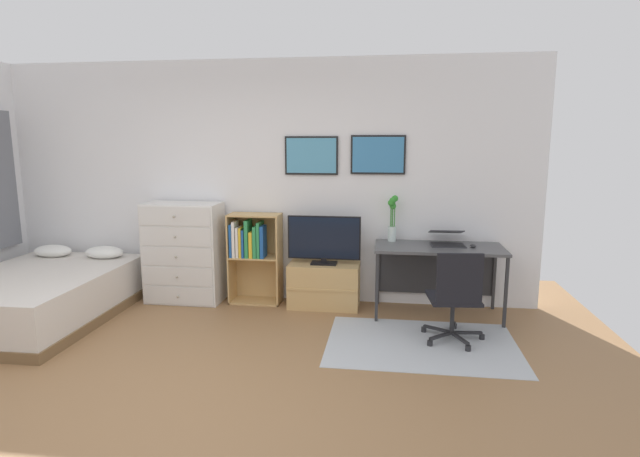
{
  "coord_description": "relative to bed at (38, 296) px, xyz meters",
  "views": [
    {
      "loc": [
        1.43,
        -3.13,
        1.81
      ],
      "look_at": [
        0.78,
        1.5,
        1.0
      ],
      "focal_mm": 28.17,
      "sensor_mm": 36.0,
      "label": 1
    }
  ],
  "objects": [
    {
      "name": "tv_stand",
      "position": [
        2.85,
        0.81,
        -0.01
      ],
      "size": [
        0.77,
        0.41,
        0.49
      ],
      "color": "tan",
      "rests_on": "ground_plane"
    },
    {
      "name": "bookshelf",
      "position": [
        2.03,
        0.85,
        0.36
      ],
      "size": [
        0.57,
        0.3,
        1.01
      ],
      "color": "tan",
      "rests_on": "ground_plane"
    },
    {
      "name": "laptop",
      "position": [
        4.15,
        0.81,
        0.55
      ],
      "size": [
        0.36,
        0.39,
        0.16
      ],
      "rotation": [
        0.0,
        0.0,
        0.04
      ],
      "color": "#333338",
      "rests_on": "desk"
    },
    {
      "name": "area_rug",
      "position": [
        3.86,
        -0.12,
        -0.25
      ],
      "size": [
        1.7,
        1.2,
        0.01
      ],
      "primitive_type": "cube",
      "color": "#B2B7BC",
      "rests_on": "ground_plane"
    },
    {
      "name": "ground_plane",
      "position": [
        2.11,
        -1.36,
        -0.25
      ],
      "size": [
        7.2,
        7.2,
        0.0
      ],
      "primitive_type": "plane",
      "color": "#936B44"
    },
    {
      "name": "office_chair",
      "position": [
        4.15,
        -0.05,
        0.21
      ],
      "size": [
        0.57,
        0.58,
        0.86
      ],
      "rotation": [
        0.0,
        0.0,
        0.1
      ],
      "color": "#232326",
      "rests_on": "ground_plane"
    },
    {
      "name": "television",
      "position": [
        2.85,
        0.78,
        0.5
      ],
      "size": [
        0.79,
        0.16,
        0.53
      ],
      "color": "black",
      "rests_on": "tv_stand"
    },
    {
      "name": "desk",
      "position": [
        4.06,
        0.77,
        0.36
      ],
      "size": [
        1.31,
        0.63,
        0.74
      ],
      "color": "#4C4C4F",
      "rests_on": "ground_plane"
    },
    {
      "name": "wall_back_with_posters",
      "position": [
        2.13,
        1.07,
        1.1
      ],
      "size": [
        6.12,
        0.09,
        2.7
      ],
      "color": "white",
      "rests_on": "ground_plane"
    },
    {
      "name": "bed",
      "position": [
        0.0,
        0.0,
        0.0
      ],
      "size": [
        1.49,
        2.04,
        0.62
      ],
      "rotation": [
        0.0,
        0.0,
        0.02
      ],
      "color": "brown",
      "rests_on": "ground_plane"
    },
    {
      "name": "bamboo_vase",
      "position": [
        3.58,
        0.91,
        0.75
      ],
      "size": [
        0.11,
        0.1,
        0.5
      ],
      "color": "silver",
      "rests_on": "desk"
    },
    {
      "name": "computer_mouse",
      "position": [
        4.4,
        0.69,
        0.51
      ],
      "size": [
        0.06,
        0.1,
        0.03
      ],
      "primitive_type": "ellipsoid",
      "color": "#262628",
      "rests_on": "desk"
    },
    {
      "name": "dresser",
      "position": [
        1.25,
        0.79,
        0.31
      ],
      "size": [
        0.84,
        0.46,
        1.13
      ],
      "color": "silver",
      "rests_on": "ground_plane"
    }
  ]
}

